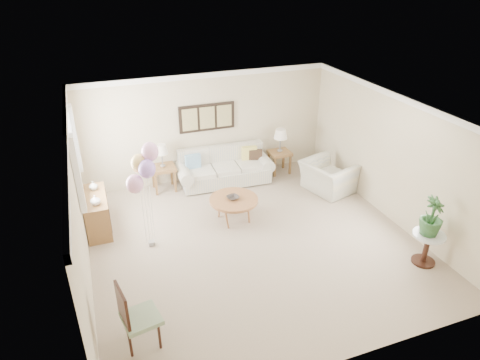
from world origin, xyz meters
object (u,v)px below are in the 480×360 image
Objects in this scene: sofa at (224,169)px; accent_chair at (135,315)px; balloon_cluster at (143,168)px; armchair at (327,177)px; coffee_table at (234,200)px.

accent_chair is at bearing -122.34° from sofa.
armchair is at bearing 10.05° from balloon_cluster.
armchair is (2.48, 0.46, -0.11)m from coffee_table.
coffee_table is 0.99× the size of accent_chair.
coffee_table is at bearing -102.03° from sofa.
balloon_cluster is (-4.25, -0.75, 1.28)m from armchair.
coffee_table is 3.49m from accent_chair.
coffee_table is at bearing 47.66° from accent_chair.
sofa is at bearing 77.97° from coffee_table.
sofa is 2.34× the size of coffee_table.
balloon_cluster is (-1.77, -0.30, 1.17)m from coffee_table.
sofa is 2.32× the size of accent_chair.
coffee_table is 2.14m from balloon_cluster.
coffee_table is 2.52m from armchair.
coffee_table is at bearing 9.47° from balloon_cluster.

